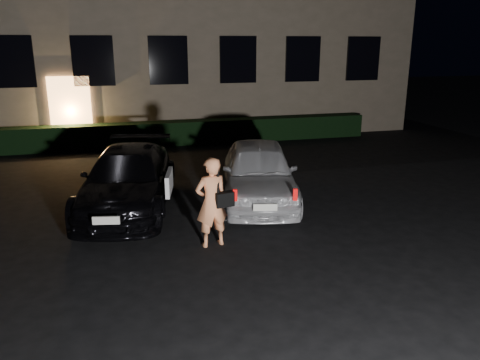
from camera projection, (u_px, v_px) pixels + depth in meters
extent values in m
plane|color=black|center=(254.00, 275.00, 7.54)|extent=(80.00, 80.00, 0.00)
cube|color=#E29854|center=(71.00, 112.00, 16.47)|extent=(1.40, 0.10, 2.50)
cube|color=black|center=(12.00, 62.00, 15.56)|extent=(1.40, 0.10, 1.70)
cube|color=black|center=(93.00, 61.00, 16.20)|extent=(1.40, 0.10, 1.70)
cube|color=black|center=(168.00, 60.00, 16.85)|extent=(1.40, 0.10, 1.70)
cube|color=black|center=(238.00, 60.00, 17.49)|extent=(1.40, 0.10, 1.70)
cube|color=black|center=(303.00, 59.00, 18.13)|extent=(1.40, 0.10, 1.70)
cube|color=black|center=(363.00, 59.00, 18.77)|extent=(1.40, 0.10, 1.70)
cube|color=black|center=(173.00, 133.00, 17.16)|extent=(15.00, 0.70, 0.85)
imported|color=black|center=(128.00, 179.00, 10.51)|extent=(2.71, 4.81, 1.32)
cube|color=white|center=(169.00, 182.00, 9.72)|extent=(0.27, 0.94, 0.44)
cube|color=silver|center=(106.00, 220.00, 8.28)|extent=(0.48, 0.14, 0.15)
imported|color=silver|center=(259.00, 171.00, 10.97)|extent=(2.57, 4.39, 1.40)
cube|color=red|center=(235.00, 195.00, 9.05)|extent=(0.09, 0.07, 0.23)
cube|color=red|center=(295.00, 195.00, 9.07)|extent=(0.09, 0.07, 0.23)
cube|color=silver|center=(265.00, 207.00, 9.07)|extent=(0.47, 0.15, 0.14)
imported|color=#FF9962|center=(211.00, 202.00, 8.43)|extent=(0.67, 0.51, 1.67)
cube|color=black|center=(224.00, 199.00, 8.40)|extent=(0.36, 0.21, 0.26)
cube|color=black|center=(218.00, 179.00, 8.28)|extent=(0.05, 0.06, 0.52)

